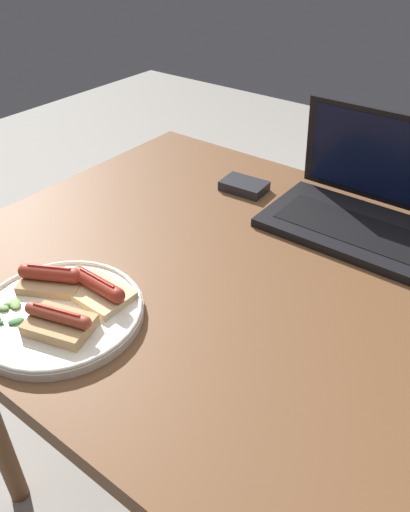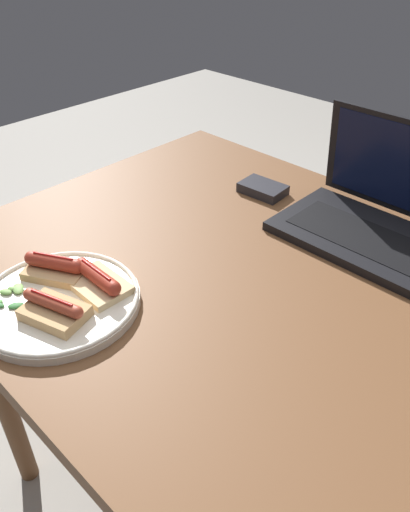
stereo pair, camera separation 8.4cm
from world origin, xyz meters
TOP-DOWN VIEW (x-y plane):
  - ground_plane at (0.00, 0.00)m, footprint 6.00×6.00m
  - desk at (0.00, 0.00)m, footprint 1.06×0.87m
  - laptop at (0.12, 0.27)m, footprint 0.35×0.24m
  - plate at (-0.14, -0.29)m, footprint 0.27×0.27m
  - sausage_toast_left at (-0.12, -0.22)m, footprint 0.12×0.08m
  - sausage_toast_middle at (-0.11, -0.31)m, footprint 0.11×0.09m
  - sausage_toast_right at (-0.20, -0.25)m, footprint 0.12×0.11m
  - salad_pile at (-0.21, -0.34)m, footprint 0.07×0.07m
  - external_drive at (-0.15, 0.26)m, footprint 0.11×0.07m

SIDE VIEW (x-z plane):
  - ground_plane at x=0.00m, z-range 0.00..0.00m
  - desk at x=0.00m, z-range 0.30..1.07m
  - plate at x=-0.14m, z-range 0.77..0.79m
  - external_drive at x=-0.15m, z-range 0.77..0.79m
  - salad_pile at x=-0.21m, z-range 0.78..0.79m
  - sausage_toast_left at x=-0.12m, z-range 0.78..0.82m
  - sausage_toast_middle at x=-0.11m, z-range 0.78..0.82m
  - sausage_toast_right at x=-0.20m, z-range 0.78..0.82m
  - laptop at x=0.12m, z-range 0.70..0.92m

